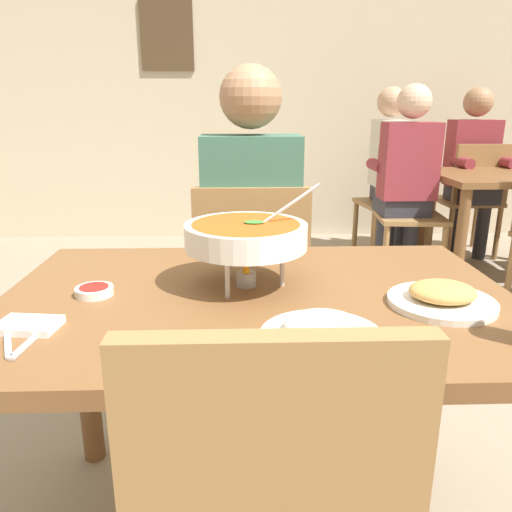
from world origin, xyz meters
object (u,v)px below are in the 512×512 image
object	(u,v)px
curry_bowl	(246,236)
patron_bg_middle	(406,172)
chair_bg_left	(473,194)
rice_plate	(322,331)
appetizer_plate	(442,297)
chair_bg_middle	(408,204)
patron_bg_right	(392,163)
chair_diner_main	(251,283)
patron_bg_left	(473,163)
diner_main	(251,222)
chair_bg_right	(400,194)
dining_table_main	(258,336)
dining_table_far	(507,193)
sauce_dish	(94,291)

from	to	relation	value
curry_bowl	patron_bg_middle	size ratio (longest dim) A/B	0.25
curry_bowl	chair_bg_left	xyz separation A→B (m)	(1.82, 2.63, -0.35)
patron_bg_middle	rice_plate	bearing A→B (deg)	-111.51
appetizer_plate	chair_bg_middle	world-z (taller)	chair_bg_middle
chair_bg_left	patron_bg_right	distance (m)	0.69
appetizer_plate	rice_plate	bearing A→B (deg)	-150.66
chair_diner_main	appetizer_plate	size ratio (longest dim) A/B	3.75
rice_plate	patron_bg_right	distance (m)	3.15
curry_bowl	patron_bg_middle	distance (m)	2.42
patron_bg_left	patron_bg_middle	distance (m)	0.85
diner_main	curry_bowl	bearing A→B (deg)	-92.34
diner_main	chair_bg_right	distance (m)	2.34
chair_diner_main	curry_bowl	xyz separation A→B (m)	(-0.03, -0.64, 0.35)
chair_bg_right	chair_diner_main	bearing A→B (deg)	-121.28
dining_table_main	patron_bg_middle	bearing A→B (deg)	63.86
dining_table_far	dining_table_main	bearing A→B (deg)	-129.39
appetizer_plate	dining_table_far	world-z (taller)	appetizer_plate
chair_bg_left	sauce_dish	bearing A→B (deg)	-129.14
chair_bg_middle	appetizer_plate	bearing A→B (deg)	-107.07
patron_bg_right	dining_table_main	bearing A→B (deg)	-112.78
patron_bg_middle	dining_table_far	bearing A→B (deg)	-4.08
chair_bg_left	patron_bg_left	xyz separation A→B (m)	(-0.02, 0.03, 0.24)
diner_main	patron_bg_right	size ratio (longest dim) A/B	1.00
patron_bg_left	sauce_dish	bearing A→B (deg)	-128.64
chair_diner_main	curry_bowl	bearing A→B (deg)	-92.46
sauce_dish	appetizer_plate	bearing A→B (deg)	-6.41
patron_bg_middle	patron_bg_right	distance (m)	0.51
appetizer_plate	patron_bg_middle	xyz separation A→B (m)	(0.67, 2.29, -0.01)
chair_bg_left	patron_bg_left	bearing A→B (deg)	123.64
dining_table_main	patron_bg_right	bearing A→B (deg)	67.22
curry_bowl	patron_bg_right	bearing A→B (deg)	66.29
curry_bowl	patron_bg_middle	bearing A→B (deg)	62.68
curry_bowl	patron_bg_middle	xyz separation A→B (m)	(1.11, 2.15, -0.12)
diner_main	chair_bg_middle	bearing A→B (deg)	53.72
dining_table_main	diner_main	distance (m)	0.74
patron_bg_right	chair_bg_left	bearing A→B (deg)	-3.15
curry_bowl	dining_table_main	bearing A→B (deg)	-64.07
chair_bg_left	rice_plate	bearing A→B (deg)	-119.70
diner_main	sauce_dish	size ratio (longest dim) A/B	14.56
curry_bowl	chair_diner_main	bearing A→B (deg)	87.54
rice_plate	patron_bg_left	bearing A→B (deg)	60.78
curry_bowl	appetizer_plate	size ratio (longest dim) A/B	1.39
curry_bowl	chair_bg_middle	size ratio (longest dim) A/B	0.37
chair_bg_left	patron_bg_middle	size ratio (longest dim) A/B	0.69
dining_table_main	dining_table_far	bearing A→B (deg)	50.61
appetizer_plate	chair_bg_middle	bearing A→B (deg)	72.93
chair_diner_main	patron_bg_left	world-z (taller)	patron_bg_left
chair_diner_main	patron_bg_right	bearing A→B (deg)	60.51
chair_diner_main	chair_bg_right	distance (m)	2.36
appetizer_plate	sauce_dish	distance (m)	0.81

